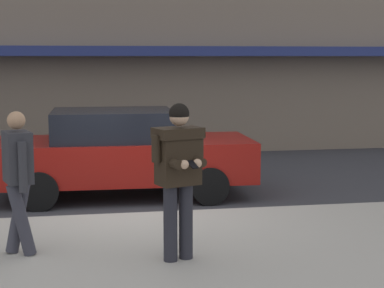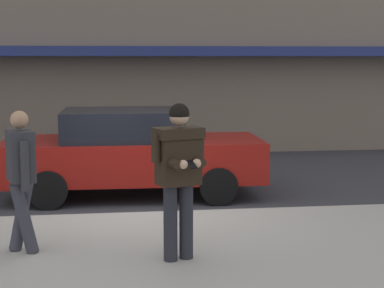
# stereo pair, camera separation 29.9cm
# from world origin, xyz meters

# --- Properties ---
(ground_plane) EXTENTS (80.00, 80.00, 0.00)m
(ground_plane) POSITION_xyz_m (0.00, 0.00, 0.00)
(ground_plane) COLOR #333338
(sidewalk) EXTENTS (32.00, 5.30, 0.14)m
(sidewalk) POSITION_xyz_m (1.00, -2.85, 0.07)
(sidewalk) COLOR #A8A399
(sidewalk) RESTS_ON ground
(curb_paint_line) EXTENTS (28.00, 0.12, 0.01)m
(curb_paint_line) POSITION_xyz_m (1.00, 0.05, 0.00)
(curb_paint_line) COLOR silver
(curb_paint_line) RESTS_ON ground
(parked_sedan_mid) EXTENTS (4.55, 2.03, 1.54)m
(parked_sedan_mid) POSITION_xyz_m (0.00, 1.59, 0.79)
(parked_sedan_mid) COLOR maroon
(parked_sedan_mid) RESTS_ON ground
(man_texting_on_phone) EXTENTS (0.62, 0.65, 1.81)m
(man_texting_on_phone) POSITION_xyz_m (0.38, -2.55, 1.25)
(man_texting_on_phone) COLOR #23232B
(man_texting_on_phone) RESTS_ON sidewalk
(pedestrian_with_bag) EXTENTS (0.41, 0.71, 1.70)m
(pedestrian_with_bag) POSITION_xyz_m (-1.44, -1.98, 1.11)
(pedestrian_with_bag) COLOR #33333D
(pedestrian_with_bag) RESTS_ON sidewalk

